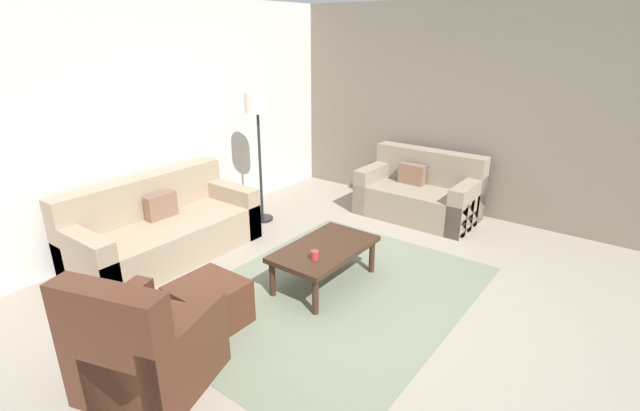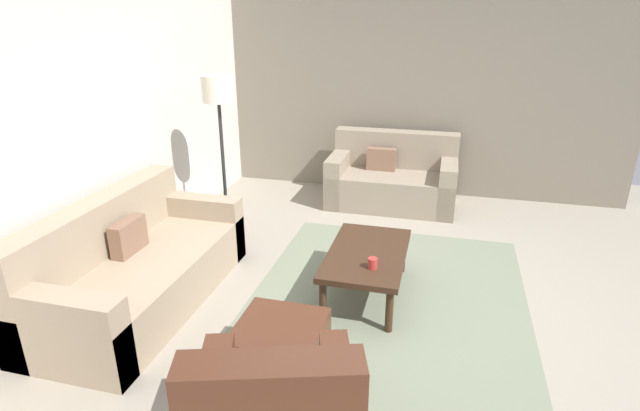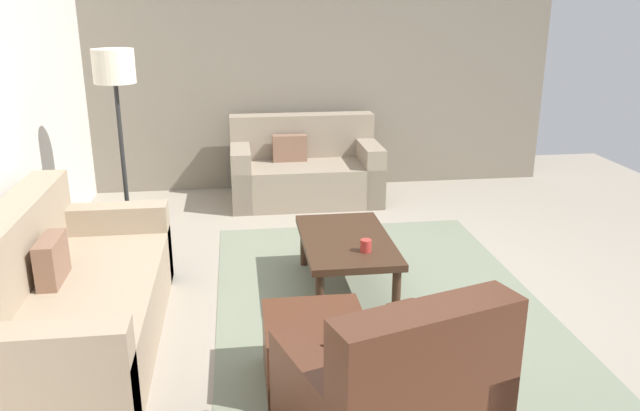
{
  "view_description": "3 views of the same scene",
  "coord_description": "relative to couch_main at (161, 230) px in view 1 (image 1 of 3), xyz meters",
  "views": [
    {
      "loc": [
        -3.18,
        -2.25,
        2.41
      ],
      "look_at": [
        0.26,
        0.34,
        0.78
      ],
      "focal_mm": 25.96,
      "sensor_mm": 36.0,
      "label": 1
    },
    {
      "loc": [
        -3.59,
        -0.36,
        2.29
      ],
      "look_at": [
        0.11,
        0.6,
        0.8
      ],
      "focal_mm": 27.96,
      "sensor_mm": 36.0,
      "label": 2
    },
    {
      "loc": [
        -4.13,
        0.96,
        2.08
      ],
      "look_at": [
        0.25,
        0.38,
        0.63
      ],
      "focal_mm": 35.75,
      "sensor_mm": 36.0,
      "label": 3
    }
  ],
  "objects": [
    {
      "name": "couch_main",
      "position": [
        0.0,
        0.0,
        0.0
      ],
      "size": [
        2.06,
        0.95,
        0.88
      ],
      "color": "gray",
      "rests_on": "ground_plane"
    },
    {
      "name": "stone_feature_panel",
      "position": [
        3.43,
        -2.08,
        1.1
      ],
      "size": [
        0.12,
        5.2,
        2.8
      ],
      "primitive_type": "cube",
      "color": "slate",
      "rests_on": "ground_plane"
    },
    {
      "name": "ground_plane",
      "position": [
        0.43,
        -2.08,
        -0.3
      ],
      "size": [
        8.0,
        8.0,
        0.0
      ],
      "primitive_type": "plane",
      "color": "gray"
    },
    {
      "name": "coffee_table",
      "position": [
        0.58,
        -1.88,
        0.06
      ],
      "size": [
        1.1,
        0.64,
        0.41
      ],
      "color": "#382316",
      "rests_on": "ground_plane"
    },
    {
      "name": "couch_loveseat",
      "position": [
        2.89,
        -1.82,
        0.01
      ],
      "size": [
        0.87,
        1.56,
        0.88
      ],
      "color": "gray",
      "rests_on": "ground_plane"
    },
    {
      "name": "area_rug",
      "position": [
        0.43,
        -2.08,
        -0.29
      ],
      "size": [
        3.06,
        2.3,
        0.01
      ],
      "primitive_type": "cube",
      "color": "slate",
      "rests_on": "ground_plane"
    },
    {
      "name": "armchair_leather",
      "position": [
        -1.38,
        -1.75,
        0.01
      ],
      "size": [
        1.0,
        1.0,
        0.95
      ],
      "color": "#4C2819",
      "rests_on": "ground_plane"
    },
    {
      "name": "cup",
      "position": [
        0.31,
        -1.97,
        0.16
      ],
      "size": [
        0.08,
        0.08,
        0.09
      ],
      "primitive_type": "cylinder",
      "color": "#B2332D",
      "rests_on": "coffee_table"
    },
    {
      "name": "rear_partition",
      "position": [
        0.43,
        0.52,
        1.1
      ],
      "size": [
        6.0,
        0.12,
        2.8
      ],
      "primitive_type": "cube",
      "color": "silver",
      "rests_on": "ground_plane"
    },
    {
      "name": "ottoman",
      "position": [
        -0.59,
        -1.5,
        -0.1
      ],
      "size": [
        0.56,
        0.56,
        0.4
      ],
      "primitive_type": "cube",
      "color": "#4C2819",
      "rests_on": "ground_plane"
    },
    {
      "name": "lamp_standing",
      "position": [
        1.44,
        -0.2,
        1.11
      ],
      "size": [
        0.32,
        0.32,
        1.71
      ],
      "color": "black",
      "rests_on": "ground_plane"
    }
  ]
}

